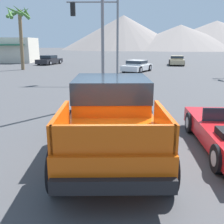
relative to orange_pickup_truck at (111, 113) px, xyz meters
The scene contains 8 objects.
ground_plane 1.15m from the orange_pickup_truck, 40.66° to the right, with size 320.00×320.00×0.00m, color #424244.
orange_pickup_truck is the anchor object (origin of this frame).
parked_car_tan 29.56m from the orange_pickup_truck, 73.97° to the left, with size 2.44×4.32×1.21m.
parked_car_dark 30.65m from the orange_pickup_truck, 106.50° to the left, with size 2.93×4.53×1.21m.
parked_car_white 20.26m from the orange_pickup_truck, 83.43° to the left, with size 3.50×4.39×1.15m.
traffic_light_main 14.12m from the orange_pickup_truck, 94.57° to the left, with size 3.75×0.38×5.88m.
palm_tree_short 24.51m from the orange_pickup_truck, 113.97° to the left, with size 2.73×2.76×6.55m.
distant_mountain_range 120.38m from the orange_pickup_truck, 77.66° to the left, with size 103.43×71.24×14.65m.
Camera 1 is at (-0.19, -6.10, 2.79)m, focal length 42.00 mm.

